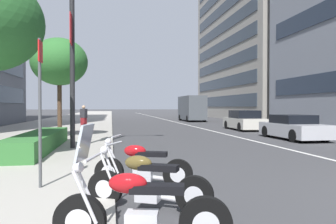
# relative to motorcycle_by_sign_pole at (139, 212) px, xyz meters

# --- Properties ---
(sidewalk_right_plaza) EXTENTS (160.00, 8.51, 0.15)m
(sidewalk_right_plaza) POSITION_rel_motorcycle_by_sign_pole_xyz_m (30.39, 4.51, -0.36)
(sidewalk_right_plaza) COLOR #A39E93
(sidewalk_right_plaza) RESTS_ON ground
(lane_centre_stripe) EXTENTS (110.00, 0.16, 0.01)m
(lane_centre_stripe) POSITION_rel_motorcycle_by_sign_pole_xyz_m (35.39, -6.55, -0.43)
(lane_centre_stripe) COLOR silver
(lane_centre_stripe) RESTS_ON ground
(motorcycle_by_sign_pole) EXTENTS (0.73, 2.10, 1.47)m
(motorcycle_by_sign_pole) POSITION_rel_motorcycle_by_sign_pole_xyz_m (0.00, 0.00, 0.00)
(motorcycle_by_sign_pole) COLOR black
(motorcycle_by_sign_pole) RESTS_ON ground
(motorcycle_under_tarp) EXTENTS (1.06, 1.97, 1.08)m
(motorcycle_under_tarp) POSITION_rel_motorcycle_by_sign_pole_xyz_m (1.41, -0.25, -0.03)
(motorcycle_under_tarp) COLOR black
(motorcycle_under_tarp) RESTS_ON ground
(motorcycle_mid_row) EXTENTS (0.85, 2.00, 1.08)m
(motorcycle_mid_row) POSITION_rel_motorcycle_by_sign_pole_xyz_m (2.85, -0.30, -0.03)
(motorcycle_mid_row) COLOR black
(motorcycle_mid_row) RESTS_ON ground
(car_mid_block_traffic) EXTENTS (4.25, 1.86, 1.26)m
(car_mid_block_traffic) POSITION_rel_motorcycle_by_sign_pole_xyz_m (11.51, -8.95, 0.16)
(car_mid_block_traffic) COLOR #B7B7BC
(car_mid_block_traffic) RESTS_ON ground
(car_following_behind) EXTENTS (4.36, 1.94, 1.42)m
(car_following_behind) POSITION_rel_motorcycle_by_sign_pole_xyz_m (18.23, -9.13, 0.22)
(car_following_behind) COLOR beige
(car_following_behind) RESTS_ON ground
(delivery_van_ahead) EXTENTS (5.79, 2.14, 2.90)m
(delivery_van_ahead) POSITION_rel_motorcycle_by_sign_pole_xyz_m (32.63, -8.86, 1.10)
(delivery_van_ahead) COLOR #4C5156
(delivery_van_ahead) RESTS_ON ground
(parking_sign_by_curb) EXTENTS (0.32, 0.06, 2.82)m
(parking_sign_by_curb) POSITION_rel_motorcycle_by_sign_pole_xyz_m (2.62, 1.64, 1.39)
(parking_sign_by_curb) COLOR #47494C
(parking_sign_by_curb) RESTS_ON sidewalk_right_plaza
(street_lamp_with_banners) EXTENTS (1.26, 2.43, 8.46)m
(street_lamp_with_banners) POSITION_rel_motorcycle_by_sign_pole_xyz_m (8.60, 1.40, 4.73)
(street_lamp_with_banners) COLOR #232326
(street_lamp_with_banners) RESTS_ON sidewalk_right_plaza
(clipped_hedge_bed) EXTENTS (6.48, 1.10, 0.59)m
(clipped_hedge_bed) POSITION_rel_motorcycle_by_sign_pole_xyz_m (8.33, 2.86, 0.01)
(clipped_hedge_bed) COLOR #337033
(clipped_hedge_bed) RESTS_ON sidewalk_right_plaza
(street_tree_by_lamp_post) EXTENTS (2.80, 2.80, 4.99)m
(street_tree_by_lamp_post) POSITION_rel_motorcycle_by_sign_pole_xyz_m (13.22, 2.89, 3.49)
(street_tree_by_lamp_post) COLOR #473323
(street_tree_by_lamp_post) RESTS_ON sidewalk_right_plaza
(pedestrian_on_plaza) EXTENTS (0.45, 0.48, 1.62)m
(pedestrian_on_plaza) POSITION_rel_motorcycle_by_sign_pole_xyz_m (17.52, 2.07, 0.52)
(pedestrian_on_plaza) COLOR maroon
(pedestrian_on_plaza) RESTS_ON sidewalk_right_plaza
(office_tower_mid_left) EXTENTS (25.68, 17.10, 30.59)m
(office_tower_mid_left) POSITION_rel_motorcycle_by_sign_pole_xyz_m (40.78, -23.84, 14.86)
(office_tower_mid_left) COLOR gray
(office_tower_mid_left) RESTS_ON ground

